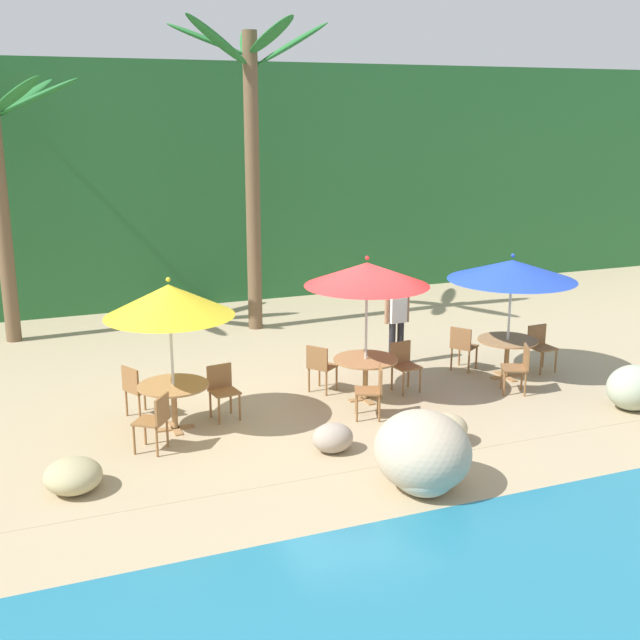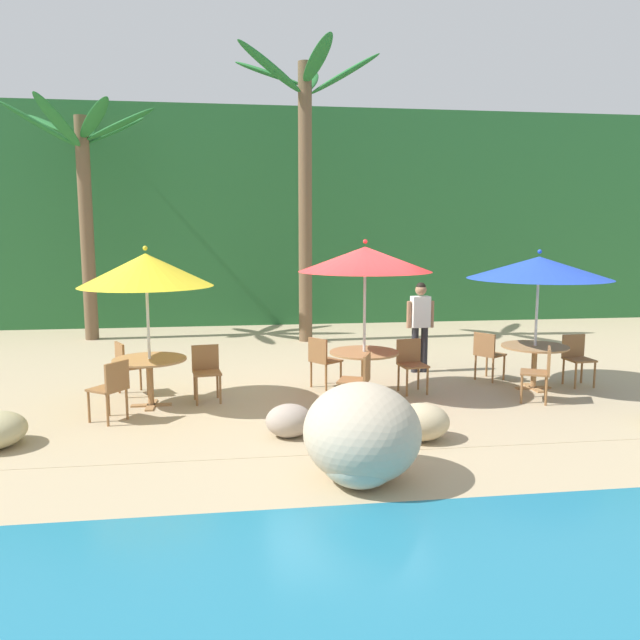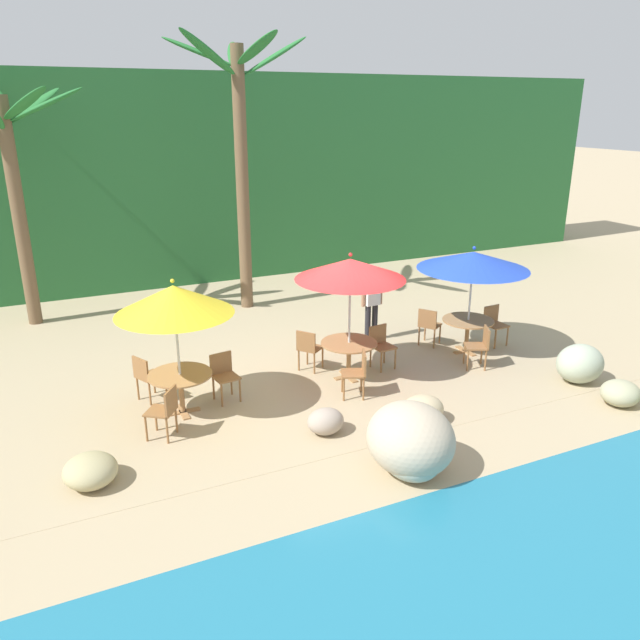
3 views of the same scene
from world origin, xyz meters
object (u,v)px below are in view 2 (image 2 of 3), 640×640
Objects in this scene: palm_tree_second at (304,156)px; waiter_in_white at (420,320)px; umbrella_red at (365,259)px; dining_table_red at (364,359)px; chair_red_seaward at (411,361)px; palm_tree_nearest at (84,178)px; umbrella_yellow at (146,270)px; chair_blue_seaward at (576,356)px; chair_blue_inland at (487,352)px; umbrella_blue at (539,268)px; chair_red_inland at (322,359)px; chair_blue_left at (541,370)px; chair_yellow_seaward at (206,369)px; dining_table_yellow at (150,367)px; chair_yellow_left at (112,386)px; chair_yellow_inland at (127,364)px; dining_table_blue at (535,353)px; chair_red_left at (359,378)px.

waiter_in_white is at bearing -64.09° from palm_tree_second.
umbrella_red reaches higher than dining_table_red.
palm_tree_nearest is at bearing 136.84° from chair_red_seaward.
umbrella_yellow is 7.28m from chair_blue_seaward.
chair_red_seaward is at bearing -160.22° from chair_blue_inland.
umbrella_blue is at bearing 1.92° from umbrella_yellow.
chair_blue_left is at bearing -22.16° from chair_red_inland.
palm_tree_nearest reaches higher than waiter_in_white.
waiter_in_white reaches higher than chair_yellow_seaward.
umbrella_yellow is at bearing -178.23° from umbrella_red.
dining_table_red is at bearing -162.38° from chair_blue_inland.
palm_tree_second reaches higher than chair_red_seaward.
chair_red_inland is at bearing -154.16° from waiter_in_white.
chair_yellow_seaward reaches higher than dining_table_yellow.
palm_tree_nearest is (-3.03, 6.04, 3.36)m from chair_yellow_seaward.
waiter_in_white is (3.89, 1.47, 0.47)m from chair_yellow_seaward.
palm_tree_second is at bearing 60.91° from chair_yellow_left.
chair_yellow_left is at bearing -88.65° from chair_yellow_inland.
chair_red_inland is at bearing 175.20° from chair_blue_seaward.
chair_red_inland is at bearing 133.36° from umbrella_red.
chair_yellow_inland is 6.74m from dining_table_blue.
umbrella_yellow reaches higher than dining_table_blue.
chair_yellow_inland is 1.00× the size of chair_red_left.
umbrella_blue is 1.38× the size of waiter_in_white.
chair_blue_inland is at bearing 1.28° from chair_yellow_inland.
umbrella_blue reaches higher than chair_red_seaward.
palm_tree_nearest reaches higher than dining_table_red.
chair_red_inland is at bearing 171.70° from umbrella_blue.
chair_yellow_left is (-1.25, -0.96, 0.00)m from chair_yellow_seaward.
chair_yellow_inland is 0.51× the size of waiter_in_white.
palm_tree_second reaches higher than chair_red_left.
chair_yellow_left is 7.97m from palm_tree_nearest.
chair_yellow_seaward is at bearing 14.48° from dining_table_yellow.
chair_blue_left reaches higher than dining_table_red.
palm_tree_nearest is (-2.20, 6.25, 3.26)m from dining_table_yellow.
umbrella_blue is 1.43m from dining_table_blue.
chair_blue_seaward and chair_blue_inland have the same top height.
palm_tree_nearest reaches higher than umbrella_red.
chair_yellow_left is at bearing -167.25° from dining_table_red.
palm_tree_second is at bearing 122.94° from umbrella_blue.
dining_table_red is 0.86m from chair_red_seaward.
chair_blue_left is at bearing -110.24° from dining_table_blue.
chair_blue_left is at bearing -5.67° from umbrella_yellow.
chair_blue_seaward is (7.56, -0.37, 0.00)m from chair_yellow_inland.
dining_table_yellow is 1.26× the size of chair_yellow_left.
chair_red_inland is (3.15, 1.47, 0.00)m from chair_yellow_left.
chair_yellow_left is at bearing -154.70° from waiter_in_white.
chair_red_seaward is at bearing 12.87° from chair_yellow_left.
chair_red_inland is 3.57m from dining_table_blue.
chair_yellow_seaward is at bearing -172.45° from chair_blue_inland.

